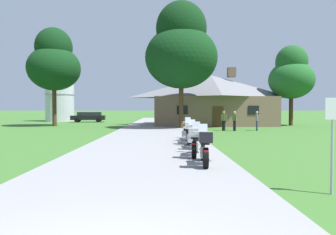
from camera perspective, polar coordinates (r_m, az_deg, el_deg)
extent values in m
plane|color=#386628|center=(23.00, -2.70, -3.07)|extent=(500.00, 500.00, 0.00)
cube|color=gray|center=(21.01, -2.88, -3.44)|extent=(6.40, 80.00, 0.06)
cylinder|color=black|center=(11.15, 6.42, -6.19)|extent=(0.15, 0.65, 0.64)
cylinder|color=black|center=(9.73, 6.93, -7.35)|extent=(0.20, 0.65, 0.64)
cube|color=silver|center=(10.42, 6.67, -6.42)|extent=(0.30, 0.58, 0.30)
ellipsoid|color=#195B33|center=(10.62, 6.58, -3.81)|extent=(0.33, 0.54, 0.26)
cube|color=black|center=(10.17, 6.74, -4.57)|extent=(0.31, 0.54, 0.10)
cylinder|color=silver|center=(11.04, 6.45, -2.61)|extent=(0.66, 0.08, 0.03)
cylinder|color=silver|center=(11.11, 6.43, -4.35)|extent=(0.08, 0.24, 0.73)
cube|color=#B2BCC6|center=(11.13, 6.42, -1.86)|extent=(0.33, 0.13, 0.27)
sphere|color=silver|center=(11.05, 6.44, -3.34)|extent=(0.11, 0.11, 0.11)
cube|color=black|center=(9.60, 6.96, -3.62)|extent=(0.42, 0.39, 0.32)
cube|color=red|center=(9.48, 7.02, -6.22)|extent=(0.14, 0.04, 0.06)
cylinder|color=silver|center=(10.07, 7.60, -7.62)|extent=(0.11, 0.55, 0.07)
cylinder|color=black|center=(13.00, 5.17, -5.06)|extent=(0.20, 0.65, 0.64)
cylinder|color=black|center=(11.57, 4.84, -5.90)|extent=(0.25, 0.66, 0.64)
cube|color=silver|center=(12.26, 5.01, -5.19)|extent=(0.34, 0.59, 0.30)
ellipsoid|color=maroon|center=(12.47, 5.07, -2.99)|extent=(0.37, 0.56, 0.26)
cube|color=black|center=(12.02, 4.97, -3.60)|extent=(0.35, 0.56, 0.10)
cylinder|color=silver|center=(12.90, 5.17, -1.99)|extent=(0.66, 0.13, 0.03)
cylinder|color=silver|center=(12.96, 5.17, -3.48)|extent=(0.09, 0.24, 0.73)
cube|color=#B2BCC6|center=(12.99, 5.19, -1.35)|extent=(0.33, 0.16, 0.27)
sphere|color=silver|center=(12.91, 5.16, -2.61)|extent=(0.11, 0.11, 0.11)
cube|color=#B7B7BC|center=(11.46, 4.83, -2.75)|extent=(0.45, 0.42, 0.32)
cube|color=red|center=(11.33, 4.79, -4.92)|extent=(0.14, 0.05, 0.06)
cylinder|color=silver|center=(11.90, 5.60, -6.18)|extent=(0.15, 0.55, 0.07)
cylinder|color=black|center=(15.41, 4.44, -4.00)|extent=(0.13, 0.64, 0.64)
cylinder|color=black|center=(13.99, 5.14, -4.58)|extent=(0.17, 0.64, 0.64)
cube|color=silver|center=(14.67, 4.78, -4.05)|extent=(0.28, 0.57, 0.30)
ellipsoid|color=maroon|center=(14.89, 4.66, -2.23)|extent=(0.31, 0.53, 0.26)
cube|color=black|center=(14.44, 4.89, -2.71)|extent=(0.29, 0.53, 0.10)
cylinder|color=silver|center=(15.32, 4.46, -1.41)|extent=(0.66, 0.05, 0.03)
cylinder|color=silver|center=(15.38, 4.44, -2.67)|extent=(0.07, 0.24, 0.73)
cube|color=#B2BCC6|center=(15.41, 4.42, -0.87)|extent=(0.32, 0.12, 0.27)
sphere|color=silver|center=(15.33, 4.46, -1.93)|extent=(0.11, 0.11, 0.11)
cube|color=#B7B7BC|center=(13.89, 5.18, -1.98)|extent=(0.41, 0.37, 0.32)
cube|color=red|center=(13.75, 5.27, -3.75)|extent=(0.14, 0.03, 0.06)
cylinder|color=silver|center=(14.34, 5.53, -4.83)|extent=(0.09, 0.55, 0.07)
cube|color=#B7B7BC|center=(13.99, 4.06, -3.84)|extent=(0.21, 0.41, 0.36)
cube|color=#B7B7BC|center=(14.06, 6.17, -3.82)|extent=(0.21, 0.41, 0.36)
cylinder|color=black|center=(17.45, 3.68, -3.33)|extent=(0.14, 0.64, 0.64)
cylinder|color=black|center=(16.02, 3.84, -3.78)|extent=(0.18, 0.65, 0.64)
cube|color=silver|center=(16.71, 3.76, -3.35)|extent=(0.29, 0.57, 0.30)
ellipsoid|color=#195B33|center=(16.93, 3.73, -1.76)|extent=(0.32, 0.53, 0.26)
cube|color=black|center=(16.48, 3.78, -2.17)|extent=(0.30, 0.53, 0.10)
cylinder|color=silver|center=(17.36, 3.69, -1.04)|extent=(0.66, 0.06, 0.03)
cylinder|color=silver|center=(17.42, 3.68, -2.15)|extent=(0.07, 0.24, 0.73)
cube|color=#B2BCC6|center=(17.46, 3.68, -0.57)|extent=(0.32, 0.12, 0.27)
sphere|color=silver|center=(17.37, 3.69, -1.51)|extent=(0.11, 0.11, 0.11)
cube|color=#B7B7BC|center=(15.92, 3.85, -1.51)|extent=(0.42, 0.38, 0.32)
cube|color=red|center=(15.78, 3.86, -3.05)|extent=(0.14, 0.04, 0.06)
cylinder|color=silver|center=(16.35, 4.29, -4.03)|extent=(0.10, 0.55, 0.07)
cube|color=#B7B7BC|center=(16.04, 2.90, -3.13)|extent=(0.22, 0.41, 0.36)
cube|color=#B7B7BC|center=(16.06, 4.76, -3.13)|extent=(0.22, 0.41, 0.36)
cylinder|color=black|center=(19.34, 3.69, -2.84)|extent=(0.11, 0.64, 0.64)
cylinder|color=black|center=(17.91, 4.04, -3.21)|extent=(0.15, 0.64, 0.64)
cube|color=silver|center=(18.60, 3.86, -2.84)|extent=(0.26, 0.56, 0.30)
ellipsoid|color=orange|center=(18.83, 3.80, -1.41)|extent=(0.30, 0.52, 0.26)
cube|color=black|center=(18.38, 3.91, -1.77)|extent=(0.28, 0.52, 0.10)
cylinder|color=silver|center=(19.26, 3.70, -0.78)|extent=(0.66, 0.03, 0.03)
cylinder|color=silver|center=(19.32, 3.69, -1.78)|extent=(0.06, 0.24, 0.73)
cube|color=#B2BCC6|center=(19.35, 3.68, -0.35)|extent=(0.32, 0.11, 0.27)
sphere|color=silver|center=(19.26, 3.70, -1.19)|extent=(0.11, 0.11, 0.11)
cube|color=black|center=(17.82, 4.06, -1.17)|extent=(0.40, 0.36, 0.32)
cube|color=red|center=(17.67, 4.10, -2.54)|extent=(0.14, 0.03, 0.06)
cylinder|color=silver|center=(18.25, 4.40, -3.43)|extent=(0.07, 0.55, 0.07)
cube|color=black|center=(17.93, 3.20, -2.62)|extent=(0.20, 0.40, 0.36)
cube|color=black|center=(17.97, 4.86, -2.62)|extent=(0.20, 0.40, 0.36)
cube|color=brown|center=(36.56, 7.93, 1.16)|extent=(13.00, 9.00, 3.16)
pyramid|color=slate|center=(36.65, 7.95, 5.65)|extent=(13.78, 9.54, 2.59)
cube|color=brown|center=(37.23, 11.56, 8.12)|extent=(0.90, 0.90, 1.10)
cube|color=#472D19|center=(32.10, 9.15, 0.14)|extent=(1.10, 0.08, 2.10)
cube|color=black|center=(31.67, 2.66, 1.38)|extent=(1.10, 0.06, 0.90)
cube|color=black|center=(32.92, 15.41, 1.33)|extent=(1.10, 0.06, 0.90)
cylinder|color=black|center=(26.98, 10.02, -1.48)|extent=(0.14, 0.14, 0.86)
cylinder|color=black|center=(26.87, 10.32, -1.49)|extent=(0.14, 0.14, 0.86)
cube|color=#5B6638|center=(26.90, 10.18, 0.03)|extent=(0.40, 0.42, 0.56)
cylinder|color=#5B6638|center=(27.04, 9.79, 0.00)|extent=(0.09, 0.09, 0.58)
cylinder|color=#5B6638|center=(26.76, 10.57, -0.03)|extent=(0.09, 0.09, 0.58)
sphere|color=tan|center=(26.89, 10.18, 0.92)|extent=(0.21, 0.21, 0.21)
cylinder|color=#B2AD99|center=(26.89, 10.18, 1.14)|extent=(0.22, 0.22, 0.05)
cylinder|color=black|center=(26.95, 12.01, -1.49)|extent=(0.14, 0.14, 0.86)
cylinder|color=black|center=(26.80, 12.21, -1.51)|extent=(0.14, 0.14, 0.86)
cube|color=#5B6638|center=(26.85, 12.12, 0.01)|extent=(0.32, 0.41, 0.56)
cylinder|color=#5B6638|center=(27.04, 11.86, -0.02)|extent=(0.09, 0.09, 0.58)
cylinder|color=#5B6638|center=(26.65, 12.38, -0.04)|extent=(0.09, 0.09, 0.58)
sphere|color=tan|center=(26.84, 12.12, 0.91)|extent=(0.21, 0.21, 0.21)
cylinder|color=navy|center=(27.60, 15.99, -1.44)|extent=(0.14, 0.14, 0.86)
cylinder|color=navy|center=(27.42, 15.98, -1.46)|extent=(0.14, 0.14, 0.86)
cube|color=gray|center=(27.48, 15.99, 0.02)|extent=(0.32, 0.41, 0.56)
cylinder|color=gray|center=(27.71, 16.00, 0.00)|extent=(0.09, 0.09, 0.58)
cylinder|color=gray|center=(27.25, 15.98, -0.03)|extent=(0.09, 0.09, 0.58)
sphere|color=tan|center=(27.48, 16.00, 0.90)|extent=(0.21, 0.21, 0.21)
cylinder|color=#9EA0A5|center=(7.78, 27.88, -4.82)|extent=(0.06, 0.06, 2.10)
cube|color=silver|center=(7.72, 28.04, 1.45)|extent=(0.36, 0.02, 0.48)
cylinder|color=#422D19|center=(35.42, -20.11, 2.26)|extent=(0.44, 0.44, 4.65)
ellipsoid|color=#0F3314|center=(35.67, -20.17, 8.46)|extent=(5.55, 5.55, 4.72)
ellipsoid|color=black|center=(36.01, -20.21, 11.97)|extent=(3.89, 3.89, 4.16)
cylinder|color=#422D19|center=(29.29, 2.43, 2.64)|extent=(0.44, 0.44, 4.79)
ellipsoid|color=#0F3314|center=(29.67, 2.44, 10.89)|extent=(6.77, 6.77, 5.76)
ellipsoid|color=black|center=(30.22, 2.45, 15.97)|extent=(4.74, 4.74, 5.08)
cylinder|color=#422D19|center=(37.07, 21.62, 1.49)|extent=(0.44, 0.44, 3.71)
ellipsoid|color=#1E5623|center=(37.21, 21.67, 6.43)|extent=(4.92, 4.92, 4.18)
ellipsoid|color=#1B4E20|center=(37.43, 21.71, 9.44)|extent=(3.45, 3.45, 3.69)
cylinder|color=#B2B7BC|center=(48.61, -19.23, 3.99)|extent=(4.09, 4.09, 7.87)
cone|color=#999EA3|center=(48.99, -19.28, 9.19)|extent=(4.17, 4.17, 1.02)
cylinder|color=gray|center=(48.61, -19.23, 3.99)|extent=(4.21, 4.21, 0.15)
cube|color=black|center=(44.47, -14.40, -0.02)|extent=(4.78, 2.34, 0.60)
cube|color=black|center=(44.43, -14.15, 0.67)|extent=(3.38, 1.97, 0.48)
cylinder|color=black|center=(43.84, -16.38, -0.46)|extent=(0.66, 0.29, 0.64)
cylinder|color=black|center=(45.52, -16.04, -0.38)|extent=(0.66, 0.29, 0.64)
cylinder|color=black|center=(43.48, -12.67, -0.45)|extent=(0.66, 0.29, 0.64)
cylinder|color=black|center=(45.17, -12.47, -0.37)|extent=(0.66, 0.29, 0.64)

